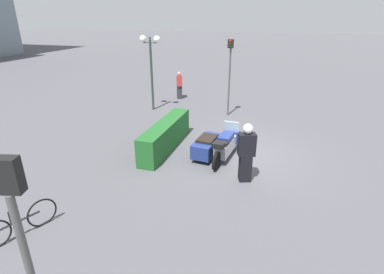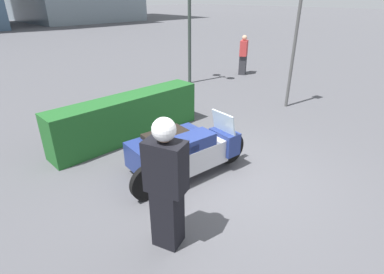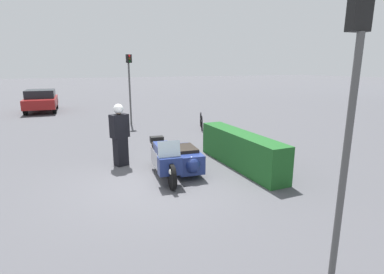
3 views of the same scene
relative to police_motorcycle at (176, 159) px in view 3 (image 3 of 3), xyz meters
The scene contains 8 objects.
ground_plane 0.97m from the police_motorcycle, 61.57° to the right, with size 160.00×160.00×0.00m, color #4C4C51.
police_motorcycle is the anchor object (origin of this frame).
officer_rider 1.97m from the police_motorcycle, 139.06° to the right, with size 0.46×0.58×1.86m.
hedge_bush_curbside 1.99m from the police_motorcycle, 86.99° to the left, with size 3.74×0.66×1.03m, color #1E5623.
traffic_light_near 5.19m from the police_motorcycle, ahead, with size 0.22×0.28×3.71m.
traffic_light_far 7.95m from the police_motorcycle, behind, with size 0.22×0.29×3.50m.
parked_car_background 15.34m from the police_motorcycle, 165.03° to the right, with size 4.10×2.03×1.44m.
bicycle_parked 6.45m from the police_motorcycle, 148.57° to the left, with size 1.65×0.71×0.77m.
Camera 3 is at (6.94, -2.00, 2.91)m, focal length 28.00 mm.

